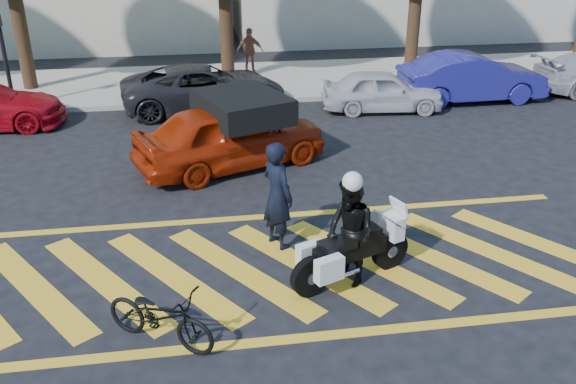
{
  "coord_description": "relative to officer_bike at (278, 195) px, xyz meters",
  "views": [
    {
      "loc": [
        -1.15,
        -8.71,
        5.52
      ],
      "look_at": [
        0.32,
        0.75,
        1.05
      ],
      "focal_mm": 38.0,
      "sensor_mm": 36.0,
      "label": 1
    }
  ],
  "objects": [
    {
      "name": "ground",
      "position": [
        -0.14,
        -0.79,
        -0.98
      ],
      "size": [
        90.0,
        90.0,
        0.0
      ],
      "primitive_type": "plane",
      "color": "black",
      "rests_on": "ground"
    },
    {
      "name": "sidewalk",
      "position": [
        -0.14,
        11.21,
        -0.91
      ],
      "size": [
        60.0,
        5.0,
        0.15
      ],
      "primitive_type": "cube",
      "color": "#9E998E",
      "rests_on": "ground"
    },
    {
      "name": "crosswalk",
      "position": [
        -0.18,
        -0.79,
        -0.98
      ],
      "size": [
        12.33,
        4.0,
        0.01
      ],
      "color": "yellow",
      "rests_on": "ground"
    },
    {
      "name": "signal_pole",
      "position": [
        -6.64,
        8.95,
        0.94
      ],
      "size": [
        0.28,
        0.43,
        3.2
      ],
      "color": "black",
      "rests_on": "ground"
    },
    {
      "name": "officer_bike",
      "position": [
        0.0,
        0.0,
        0.0
      ],
      "size": [
        0.76,
        0.85,
        1.96
      ],
      "primitive_type": "imported",
      "rotation": [
        0.0,
        0.0,
        2.08
      ],
      "color": "black",
      "rests_on": "ground"
    },
    {
      "name": "bicycle",
      "position": [
        -1.98,
        -2.47,
        -0.53
      ],
      "size": [
        1.76,
        1.45,
        0.9
      ],
      "primitive_type": "imported",
      "rotation": [
        0.0,
        0.0,
        0.98
      ],
      "color": "black",
      "rests_on": "ground"
    },
    {
      "name": "police_motorcycle",
      "position": [
        0.98,
        -1.37,
        -0.44
      ],
      "size": [
        2.14,
        1.19,
        0.99
      ],
      "rotation": [
        0.0,
        0.0,
        0.39
      ],
      "color": "black",
      "rests_on": "ground"
    },
    {
      "name": "officer_moto",
      "position": [
        0.96,
        -1.35,
        -0.09
      ],
      "size": [
        0.95,
        1.05,
        1.78
      ],
      "primitive_type": "imported",
      "rotation": [
        0.0,
        0.0,
        -1.19
      ],
      "color": "black",
      "rests_on": "ground"
    },
    {
      "name": "red_convertible",
      "position": [
        -0.55,
        3.83,
        -0.22
      ],
      "size": [
        4.82,
        3.3,
        1.52
      ],
      "primitive_type": "imported",
      "rotation": [
        0.0,
        0.0,
        1.94
      ],
      "color": "#9F2207",
      "rests_on": "ground"
    },
    {
      "name": "parked_mid_left",
      "position": [
        -1.04,
        8.41,
        -0.31
      ],
      "size": [
        5.07,
        2.82,
        1.34
      ],
      "primitive_type": "imported",
      "rotation": [
        0.0,
        0.0,
        1.7
      ],
      "color": "black",
      "rests_on": "ground"
    },
    {
      "name": "parked_mid_right",
      "position": [
        4.19,
        7.48,
        -0.37
      ],
      "size": [
        3.7,
        1.8,
        1.22
      ],
      "primitive_type": "imported",
      "rotation": [
        0.0,
        0.0,
        1.47
      ],
      "color": "silver",
      "rests_on": "ground"
    },
    {
      "name": "parked_right",
      "position": [
        7.22,
        8.04,
        -0.24
      ],
      "size": [
        4.55,
        1.68,
        1.49
      ],
      "primitive_type": "imported",
      "rotation": [
        0.0,
        0.0,
        1.59
      ],
      "color": "navy",
      "rests_on": "ground"
    },
    {
      "name": "pedestrian_right",
      "position": [
        0.71,
        12.08,
        -0.04
      ],
      "size": [
        0.99,
        0.6,
        1.58
      ],
      "primitive_type": "imported",
      "rotation": [
        0.0,
        0.0,
        2.9
      ],
      "color": "brown",
      "rests_on": "sidewalk"
    }
  ]
}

